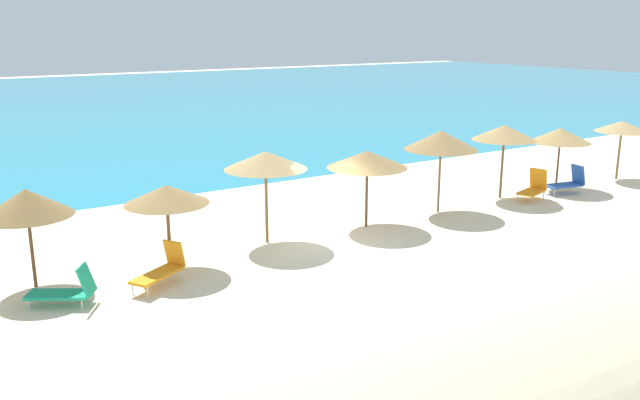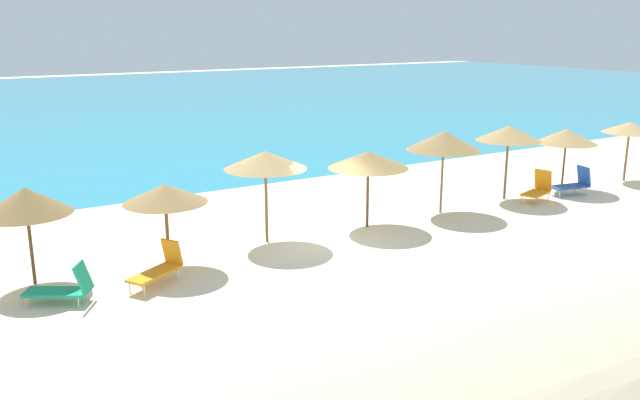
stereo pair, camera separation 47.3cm
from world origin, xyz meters
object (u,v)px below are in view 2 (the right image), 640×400
at_px(beach_umbrella_4, 265,160).
at_px(lounge_chair_0, 538,189).
at_px(beach_umbrella_7, 509,133).
at_px(beach_umbrella_9, 630,128).
at_px(beach_umbrella_2, 26,201).
at_px(beach_umbrella_8, 566,136).
at_px(lounge_chair_1, 64,288).
at_px(beach_umbrella_5, 368,160).
at_px(beach_umbrella_6, 444,141).
at_px(lounge_chair_3, 573,183).
at_px(beach_umbrella_3, 165,194).
at_px(lounge_chair_2, 159,267).

relative_size(beach_umbrella_4, lounge_chair_0, 1.95).
distance_m(beach_umbrella_7, beach_umbrella_9, 6.84).
bearing_deg(beach_umbrella_2, beach_umbrella_4, -0.36).
relative_size(beach_umbrella_2, beach_umbrella_4, 0.91).
relative_size(beach_umbrella_8, beach_umbrella_9, 0.98).
bearing_deg(lounge_chair_1, beach_umbrella_9, -55.05).
bearing_deg(lounge_chair_0, beach_umbrella_2, 70.34).
bearing_deg(beach_umbrella_2, beach_umbrella_7, -0.36).
bearing_deg(beach_umbrella_9, lounge_chair_1, -177.26).
bearing_deg(beach_umbrella_5, lounge_chair_0, -4.91).
relative_size(beach_umbrella_6, lounge_chair_3, 1.77).
bearing_deg(beach_umbrella_6, lounge_chair_3, -6.99).
bearing_deg(lounge_chair_1, beach_umbrella_7, -52.31).
relative_size(lounge_chair_0, lounge_chair_3, 0.88).
relative_size(beach_umbrella_5, beach_umbrella_6, 0.90).
height_order(beach_umbrella_3, lounge_chair_1, beach_umbrella_3).
xyz_separation_m(lounge_chair_1, lounge_chair_3, (19.46, 0.63, 0.07)).
xyz_separation_m(beach_umbrella_9, lounge_chair_3, (-4.02, -0.49, -1.85)).
height_order(beach_umbrella_6, beach_umbrella_9, beach_umbrella_6).
bearing_deg(beach_umbrella_7, beach_umbrella_3, -177.57).
relative_size(beach_umbrella_3, lounge_chair_0, 1.63).
relative_size(beach_umbrella_5, lounge_chair_1, 1.60).
bearing_deg(beach_umbrella_7, beach_umbrella_2, 179.64).
distance_m(beach_umbrella_6, beach_umbrella_7, 3.45).
height_order(beach_umbrella_7, lounge_chair_2, beach_umbrella_7).
height_order(beach_umbrella_7, lounge_chair_1, beach_umbrella_7).
distance_m(beach_umbrella_5, lounge_chair_3, 9.71).
distance_m(beach_umbrella_2, beach_umbrella_5, 10.37).
distance_m(beach_umbrella_4, beach_umbrella_6, 6.88).
distance_m(beach_umbrella_2, lounge_chair_3, 19.98).
bearing_deg(beach_umbrella_4, beach_umbrella_8, -1.11).
bearing_deg(lounge_chair_2, beach_umbrella_4, -97.45).
distance_m(lounge_chair_1, lounge_chair_3, 19.47).
relative_size(beach_umbrella_9, lounge_chair_0, 1.74).
bearing_deg(beach_umbrella_9, lounge_chair_0, -175.99).
xyz_separation_m(beach_umbrella_7, beach_umbrella_9, (6.81, -0.48, -0.25)).
distance_m(beach_umbrella_3, lounge_chair_3, 16.58).
height_order(beach_umbrella_5, lounge_chair_0, beach_umbrella_5).
bearing_deg(beach_umbrella_4, beach_umbrella_6, -2.24).
xyz_separation_m(beach_umbrella_2, beach_umbrella_8, (20.19, -0.30, -0.02)).
xyz_separation_m(beach_umbrella_5, beach_umbrella_8, (9.82, 0.05, -0.07)).
bearing_deg(beach_umbrella_7, lounge_chair_1, -174.51).
distance_m(beach_umbrella_3, lounge_chair_0, 14.65).
bearing_deg(beach_umbrella_3, beach_umbrella_2, 168.48).
bearing_deg(beach_umbrella_8, beach_umbrella_6, -179.93).
relative_size(beach_umbrella_5, beach_umbrella_8, 1.06).
bearing_deg(lounge_chair_0, beach_umbrella_7, 27.09).
xyz_separation_m(beach_umbrella_7, lounge_chair_2, (-14.30, -1.59, -2.11)).
height_order(beach_umbrella_3, beach_umbrella_7, beach_umbrella_7).
bearing_deg(beach_umbrella_9, lounge_chair_2, -176.98).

